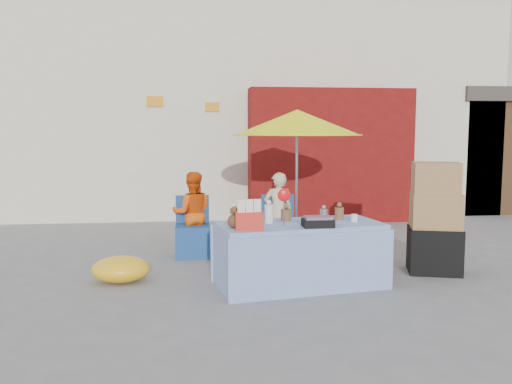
{
  "coord_description": "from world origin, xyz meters",
  "views": [
    {
      "loc": [
        -0.48,
        -6.21,
        1.76
      ],
      "look_at": [
        0.31,
        0.6,
        1.0
      ],
      "focal_mm": 38.0,
      "sensor_mm": 36.0,
      "label": 1
    }
  ],
  "objects": [
    {
      "name": "vendor_beige",
      "position": [
        0.75,
        1.55,
        0.59
      ],
      "size": [
        0.43,
        0.28,
        1.18
      ],
      "primitive_type": "imported",
      "rotation": [
        0.0,
        0.0,
        3.14
      ],
      "color": "beige",
      "rests_on": "ground"
    },
    {
      "name": "vendor_orange",
      "position": [
        -0.5,
        1.55,
        0.6
      ],
      "size": [
        0.58,
        0.45,
        1.2
      ],
      "primitive_type": "imported",
      "rotation": [
        0.0,
        0.0,
        3.14
      ],
      "color": "#F1530C",
      "rests_on": "ground"
    },
    {
      "name": "tarp_bundle",
      "position": [
        -1.34,
        0.16,
        0.15
      ],
      "size": [
        0.8,
        0.71,
        0.31
      ],
      "primitive_type": "ellipsoid",
      "rotation": [
        0.0,
        0.0,
        -0.27
      ],
      "color": "yellow",
      "rests_on": "ground"
    },
    {
      "name": "umbrella",
      "position": [
        1.05,
        1.7,
        1.89
      ],
      "size": [
        1.9,
        1.9,
        2.09
      ],
      "color": "gray",
      "rests_on": "ground"
    },
    {
      "name": "market_table",
      "position": [
        0.71,
        -0.22,
        0.37
      ],
      "size": [
        2.02,
        1.2,
        1.15
      ],
      "rotation": [
        0.0,
        0.0,
        0.17
      ],
      "color": "#93B0EB",
      "rests_on": "ground"
    },
    {
      "name": "box_stack",
      "position": [
        2.51,
        0.16,
        0.64
      ],
      "size": [
        0.74,
        0.67,
        1.39
      ],
      "rotation": [
        0.0,
        0.0,
        -0.28
      ],
      "color": "black",
      "rests_on": "ground"
    },
    {
      "name": "backdrop",
      "position": [
        0.52,
        7.52,
        3.1
      ],
      "size": [
        14.0,
        8.0,
        7.8
      ],
      "color": "silver",
      "rests_on": "ground"
    },
    {
      "name": "ground",
      "position": [
        0.0,
        0.0,
        0.0
      ],
      "size": [
        80.0,
        80.0,
        0.0
      ],
      "primitive_type": "plane",
      "color": "slate",
      "rests_on": "ground"
    },
    {
      "name": "chair_right",
      "position": [
        0.75,
        1.41,
        0.26
      ],
      "size": [
        0.48,
        0.47,
        0.85
      ],
      "rotation": [
        0.0,
        0.0,
        -0.0
      ],
      "color": "navy",
      "rests_on": "ground"
    },
    {
      "name": "chair_left",
      "position": [
        -0.5,
        1.41,
        0.26
      ],
      "size": [
        0.48,
        0.47,
        0.85
      ],
      "rotation": [
        0.0,
        0.0,
        -0.0
      ],
      "color": "navy",
      "rests_on": "ground"
    }
  ]
}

